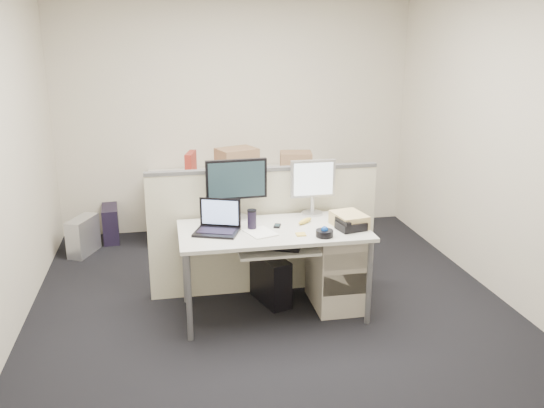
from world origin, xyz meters
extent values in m
cube|color=black|center=(0.00, 0.00, -0.01)|extent=(4.00, 4.50, 0.01)
cube|color=beige|center=(0.00, 2.25, 1.35)|extent=(4.00, 0.02, 2.70)
cube|color=beige|center=(0.00, -2.25, 1.35)|extent=(4.00, 0.02, 2.70)
cube|color=beige|center=(2.00, 0.00, 1.35)|extent=(0.02, 4.50, 2.70)
cube|color=white|center=(0.00, 0.00, 0.71)|extent=(1.50, 0.75, 0.03)
cylinder|color=slate|center=(-0.70, -0.33, 0.35)|extent=(0.04, 0.04, 0.70)
cylinder|color=slate|center=(-0.70, 0.33, 0.35)|extent=(0.04, 0.04, 0.70)
cylinder|color=slate|center=(0.70, -0.33, 0.35)|extent=(0.04, 0.04, 0.70)
cylinder|color=slate|center=(0.70, 0.33, 0.35)|extent=(0.04, 0.04, 0.70)
cube|color=white|center=(0.00, -0.18, 0.62)|extent=(0.62, 0.32, 0.02)
cube|color=#BDB0A0|center=(0.55, 0.05, 0.33)|extent=(0.40, 0.55, 0.65)
cube|color=beige|center=(0.00, 0.45, 0.55)|extent=(2.00, 0.06, 1.10)
cube|color=#BDB0A0|center=(0.00, 1.93, 0.36)|extent=(2.00, 0.60, 0.72)
cube|color=black|center=(-0.25, 0.32, 0.98)|extent=(0.52, 0.22, 0.51)
cube|color=#B7B7BC|center=(0.40, 0.32, 0.96)|extent=(0.38, 0.19, 0.47)
cube|color=black|center=(-0.46, -0.02, 0.85)|extent=(0.40, 0.35, 0.25)
cylinder|color=black|center=(0.35, -0.25, 0.76)|extent=(0.17, 0.17, 0.05)
cube|color=black|center=(0.60, -0.13, 0.76)|extent=(0.24, 0.21, 0.07)
cube|color=white|center=(-0.12, -0.08, 0.74)|extent=(0.27, 0.30, 0.01)
cube|color=#EDC74A|center=(0.18, -0.18, 0.74)|extent=(0.08, 0.08, 0.01)
cylinder|color=black|center=(-0.17, 0.02, 0.81)|extent=(0.08, 0.08, 0.15)
ellipsoid|color=#FEC349|center=(0.28, 0.09, 0.75)|extent=(0.16, 0.15, 0.04)
cube|color=black|center=(0.04, 0.05, 0.74)|extent=(0.08, 0.10, 0.01)
cube|color=tan|center=(0.61, -0.05, 0.78)|extent=(0.28, 0.33, 0.11)
cube|color=black|center=(-0.05, -0.14, 0.64)|extent=(0.50, 0.33, 0.03)
cube|color=black|center=(0.01, 0.20, 0.21)|extent=(0.30, 0.47, 0.41)
cube|color=black|center=(-1.45, 2.03, 0.19)|extent=(0.19, 0.42, 0.39)
cube|color=#B7B7BC|center=(-1.70, 1.67, 0.19)|extent=(0.31, 0.45, 0.39)
cube|color=#9E6E4C|center=(-0.05, 1.85, 0.87)|extent=(0.49, 0.43, 0.30)
cube|color=#9E6E4C|center=(0.60, 1.81, 0.84)|extent=(0.38, 0.32, 0.25)
cube|color=maroon|center=(-0.55, 1.83, 0.86)|extent=(0.14, 0.31, 0.28)
camera|label=1|loc=(-0.82, -4.24, 2.23)|focal=38.00mm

